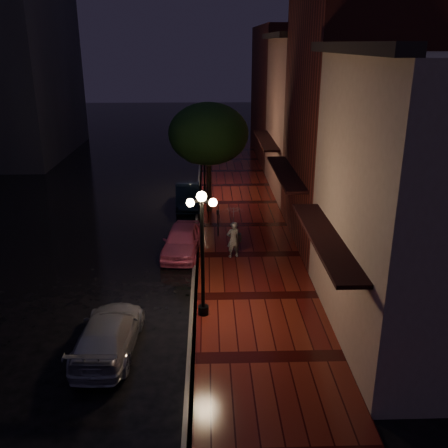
% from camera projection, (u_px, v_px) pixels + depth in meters
% --- Properties ---
extents(ground, '(120.00, 120.00, 0.00)m').
position_uv_depth(ground, '(196.00, 258.00, 21.57)').
color(ground, black).
rests_on(ground, ground).
extents(sidewalk, '(4.50, 60.00, 0.15)m').
position_uv_depth(sidewalk, '(248.00, 256.00, 21.61)').
color(sidewalk, '#480F0C').
rests_on(sidewalk, ground).
extents(curb, '(0.25, 60.00, 0.15)m').
position_uv_depth(curb, '(196.00, 257.00, 21.55)').
color(curb, '#595451').
rests_on(curb, ground).
extents(storefront_near, '(5.00, 8.00, 8.50)m').
position_uv_depth(storefront_near, '(427.00, 206.00, 14.70)').
color(storefront_near, gray).
rests_on(storefront_near, ground).
extents(storefront_mid, '(5.00, 8.00, 11.00)m').
position_uv_depth(storefront_mid, '(355.00, 122.00, 21.78)').
color(storefront_mid, '#511914').
rests_on(storefront_mid, ground).
extents(storefront_far, '(5.00, 8.00, 9.00)m').
position_uv_depth(storefront_far, '(316.00, 119.00, 29.64)').
color(storefront_far, '#8C5951').
rests_on(storefront_far, ground).
extents(storefront_extra, '(5.00, 12.00, 10.00)m').
position_uv_depth(storefront_extra, '(290.00, 94.00, 38.86)').
color(storefront_extra, '#511914').
rests_on(storefront_extra, ground).
extents(streetlamp_near, '(0.96, 0.36, 4.31)m').
position_uv_depth(streetlamp_near, '(202.00, 247.00, 16.00)').
color(streetlamp_near, black).
rests_on(streetlamp_near, sidewalk).
extents(streetlamp_far, '(0.96, 0.36, 4.31)m').
position_uv_depth(streetlamp_far, '(204.00, 155.00, 29.14)').
color(streetlamp_far, black).
rests_on(streetlamp_far, sidewalk).
extents(street_tree, '(4.16, 4.16, 5.80)m').
position_uv_depth(street_tree, '(209.00, 136.00, 25.76)').
color(street_tree, black).
rests_on(street_tree, sidewalk).
extents(pink_car, '(1.92, 3.95, 1.30)m').
position_uv_depth(pink_car, '(182.00, 240.00, 21.80)').
color(pink_car, '#E15C86').
rests_on(pink_car, ground).
extents(navy_car, '(1.55, 3.93, 1.27)m').
position_uv_depth(navy_car, '(188.00, 196.00, 28.08)').
color(navy_car, black).
rests_on(navy_car, ground).
extents(silver_car, '(1.85, 4.18, 1.19)m').
position_uv_depth(silver_car, '(108.00, 334.00, 14.89)').
color(silver_car, '#A4A3AB').
rests_on(silver_car, ground).
extents(woman_with_umbrella, '(0.92, 0.94, 2.23)m').
position_uv_depth(woman_with_umbrella, '(234.00, 224.00, 20.84)').
color(woman_with_umbrella, silver).
rests_on(woman_with_umbrella, sidewalk).
extents(parking_meter, '(0.14, 0.12, 1.28)m').
position_uv_depth(parking_meter, '(218.00, 220.00, 23.41)').
color(parking_meter, black).
rests_on(parking_meter, sidewalk).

